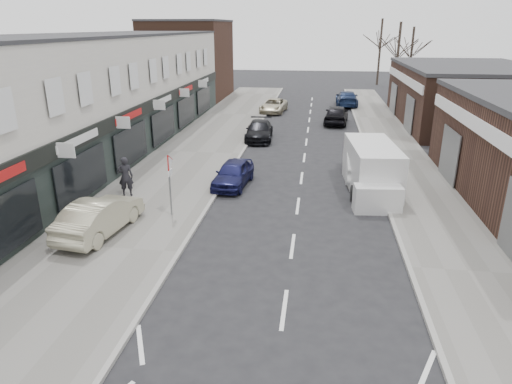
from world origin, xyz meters
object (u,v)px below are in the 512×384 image
(white_van, at_px, (372,170))
(parked_car_right_b, at_px, (336,114))
(sedan_on_pavement, at_px, (100,216))
(parked_car_left_b, at_px, (259,131))
(parked_car_right_c, at_px, (347,99))
(pedestrian, at_px, (126,176))
(parked_car_right_a, at_px, (361,163))
(parked_car_left_a, at_px, (233,173))
(parked_car_left_c, at_px, (274,106))
(warning_sign, at_px, (170,167))

(white_van, relative_size, parked_car_right_b, 1.33)
(sedan_on_pavement, height_order, parked_car_left_b, sedan_on_pavement)
(parked_car_right_b, height_order, parked_car_right_c, parked_car_right_b)
(white_van, height_order, parked_car_left_b, white_van)
(white_van, relative_size, pedestrian, 3.23)
(parked_car_right_a, distance_m, parked_car_right_c, 23.10)
(pedestrian, height_order, parked_car_left_a, pedestrian)
(parked_car_right_c, bearing_deg, parked_car_right_a, 89.45)
(parked_car_left_c, xyz_separation_m, parked_car_right_c, (6.90, 4.51, 0.13))
(warning_sign, height_order, parked_car_right_a, warning_sign)
(pedestrian, relative_size, parked_car_left_b, 0.42)
(warning_sign, bearing_deg, parked_car_left_b, 82.71)
(parked_car_right_b, bearing_deg, parked_car_left_a, 76.63)
(white_van, xyz_separation_m, parked_car_right_c, (0.10, 25.29, -0.33))
(parked_car_right_b, distance_m, parked_car_right_c, 9.13)
(sedan_on_pavement, xyz_separation_m, parked_car_left_c, (3.91, 27.31, -0.20))
(sedan_on_pavement, relative_size, parked_car_left_c, 0.95)
(parked_car_left_a, distance_m, parked_car_right_b, 17.28)
(pedestrian, bearing_deg, parked_car_left_c, -114.73)
(pedestrian, height_order, parked_car_right_a, pedestrian)
(white_van, bearing_deg, parked_car_right_c, 84.63)
(warning_sign, relative_size, parked_car_left_c, 0.61)
(white_van, xyz_separation_m, parked_car_right_a, (-0.33, 2.19, -0.30))
(sedan_on_pavement, distance_m, parked_car_right_c, 33.61)
(warning_sign, height_order, white_van, warning_sign)
(sedan_on_pavement, xyz_separation_m, parked_car_right_b, (9.51, 22.78, -0.05))
(parked_car_left_c, bearing_deg, warning_sign, -88.38)
(white_van, xyz_separation_m, parked_car_right_b, (-1.20, 16.25, -0.31))
(pedestrian, distance_m, parked_car_right_a, 11.99)
(parked_car_left_c, bearing_deg, parked_car_right_a, -65.20)
(parked_car_left_a, relative_size, parked_car_left_b, 0.84)
(sedan_on_pavement, relative_size, pedestrian, 2.27)
(parked_car_left_a, height_order, parked_car_left_c, parked_car_left_a)
(warning_sign, distance_m, parked_car_right_a, 10.66)
(sedan_on_pavement, bearing_deg, parked_car_left_c, -90.91)
(white_van, height_order, sedan_on_pavement, white_van)
(white_van, distance_m, parked_car_right_a, 2.23)
(sedan_on_pavement, xyz_separation_m, parked_car_right_c, (10.81, 31.82, -0.07))
(white_van, bearing_deg, parked_car_right_b, 89.08)
(warning_sign, xyz_separation_m, parked_car_left_b, (1.83, 14.29, -1.55))
(pedestrian, distance_m, parked_car_left_a, 5.20)
(white_van, distance_m, parked_car_left_c, 21.87)
(parked_car_left_c, distance_m, parked_car_right_c, 8.24)
(parked_car_left_b, xyz_separation_m, parked_car_right_a, (6.40, -7.66, 0.13))
(parked_car_left_a, distance_m, parked_car_left_c, 20.89)
(sedan_on_pavement, height_order, parked_car_left_c, sedan_on_pavement)
(parked_car_left_c, bearing_deg, white_van, -66.27)
(parked_car_left_b, distance_m, parked_car_right_c, 16.88)
(parked_car_left_a, bearing_deg, parked_car_left_b, 95.16)
(sedan_on_pavement, bearing_deg, pedestrian, -73.57)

